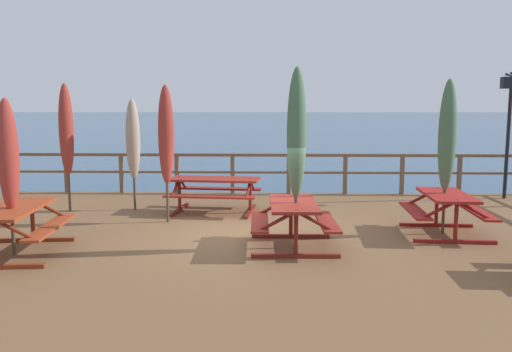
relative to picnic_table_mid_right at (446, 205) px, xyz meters
name	(u,v)px	position (x,y,z in m)	size (l,w,h in m)	color
ground_plane	(255,278)	(-3.51, -0.14, -1.37)	(600.00, 600.00, 0.00)	navy
wooden_deck	(255,256)	(-3.51, -0.14, -0.96)	(14.01, 9.46, 0.82)	brown
railing_waterside_far	(261,167)	(-3.51, 4.44, 0.19)	(13.81, 0.10, 1.09)	brown
picnic_table_mid_right	(446,205)	(0.00, 0.00, 0.00)	(1.49, 1.70, 0.78)	maroon
picnic_table_front_left	(293,215)	(-2.84, -0.96, 0.00)	(1.44, 1.64, 0.78)	maroon
picnic_table_back_right	(215,187)	(-4.48, 1.94, 0.01)	(2.10, 1.58, 0.78)	maroon
picnic_table_back_left	(14,220)	(-7.29, -1.51, 0.01)	(1.58, 2.03, 0.78)	#993819
patio_umbrella_tall_mid_left	(447,136)	(-0.02, 0.07, 1.26)	(0.32, 0.32, 2.84)	#4C3828
patio_umbrella_short_back	(297,134)	(-2.80, -0.98, 1.35)	(0.32, 0.32, 2.99)	#4C3828
patio_umbrella_tall_front	(66,130)	(-7.79, 1.97, 1.27)	(0.32, 0.32, 2.86)	#4C3828
patio_umbrella_short_mid	(8,157)	(-7.28, -1.59, 1.03)	(0.32, 0.32, 2.49)	#4C3828
patio_umbrella_tall_back_left	(166,136)	(-5.33, 0.88, 1.22)	(0.32, 0.32, 2.78)	#4C3828
patio_umbrella_tall_mid_right	(133,140)	(-6.34, 2.11, 1.06)	(0.32, 0.32, 2.53)	#4C3828
lamp_post_hooked	(507,116)	(2.67, 3.73, 1.56)	(0.48, 0.58, 3.20)	black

